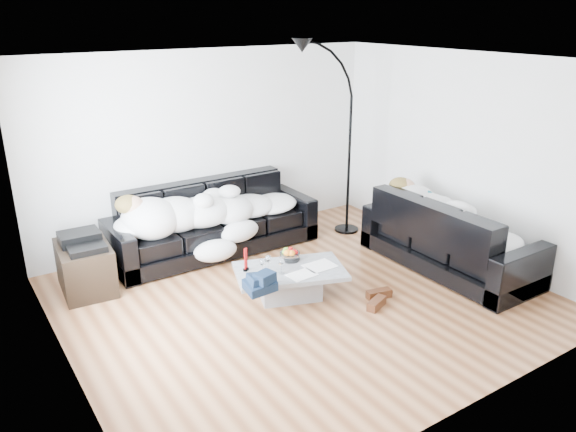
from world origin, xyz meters
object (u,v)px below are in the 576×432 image
sofa_right (450,234)px  wine_glass_c (281,266)px  shoes (378,298)px  coffee_table (290,283)px  av_cabinet (85,268)px  wine_glass_b (263,267)px  candle_right (247,259)px  sleeper_right (452,219)px  stereo (82,240)px  fruit_bowl (290,254)px  wine_glass_a (268,263)px  sleeper_back (214,206)px  candle_left (245,260)px  sofa_back (213,219)px  floor_lamp (349,151)px

sofa_right → wine_glass_c: bearing=80.1°
shoes → wine_glass_c: bearing=135.0°
coffee_table → av_cabinet: size_ratio=1.49×
wine_glass_b → shoes: bearing=-33.4°
shoes → candle_right: bearing=131.6°
sleeper_right → stereo: sleeper_right is taller
coffee_table → sofa_right: bearing=-11.7°
sofa_right → fruit_bowl: (-1.96, 0.64, -0.03)m
coffee_table → wine_glass_a: (-0.22, 0.09, 0.27)m
sleeper_back → wine_glass_a: 1.54m
wine_glass_a → candle_left: bearing=147.7°
fruit_bowl → wine_glass_c: bearing=-138.1°
sleeper_back → candle_left: (-0.32, -1.38, -0.17)m
sofa_right → sleeper_back: sofa_right is taller
candle_left → sofa_right: bearing=-14.7°
wine_glass_a → wine_glass_c: bearing=-58.3°
wine_glass_b → stereo: size_ratio=0.42×
sofa_back → shoes: sofa_back is taller
wine_glass_b → wine_glass_c: size_ratio=1.01×
fruit_bowl → candle_left: candle_left is taller
sleeper_back → candle_right: 1.41m
floor_lamp → sleeper_right: bearing=-73.3°
coffee_table → fruit_bowl: fruit_bowl is taller
av_cabinet → stereo: 0.34m
sleeper_right → fruit_bowl: 2.07m
shoes → floor_lamp: 2.47m
wine_glass_a → candle_left: candle_left is taller
stereo → fruit_bowl: bearing=-29.8°
candle_right → wine_glass_b: bearing=-66.1°
sleeper_back → coffee_table: sleeper_back is taller
sleeper_right → wine_glass_a: 2.39m
wine_glass_c → shoes: size_ratio=0.38×
fruit_bowl → shoes: size_ratio=0.48×
sleeper_right → av_cabinet: (-3.96, 1.88, -0.38)m
sofa_right → floor_lamp: bearing=9.0°
coffee_table → fruit_bowl: size_ratio=5.15×
wine_glass_b → wine_glass_a: bearing=23.0°
coffee_table → floor_lamp: floor_lamp is taller
wine_glass_b → coffee_table: bearing=-9.3°
wine_glass_c → av_cabinet: av_cabinet is taller
wine_glass_c → candle_right: candle_right is taller
wine_glass_c → floor_lamp: (1.97, 1.29, 0.76)m
fruit_bowl → wine_glass_b: 0.49m
sofa_back → sleeper_right: sofa_back is taller
wine_glass_c → sleeper_right: bearing=-9.9°
sleeper_right → candle_right: bearing=74.8°
candle_right → av_cabinet: 1.90m
coffee_table → wine_glass_c: wine_glass_c is taller
wine_glass_c → av_cabinet: (-1.72, 1.49, -0.17)m
sleeper_right → stereo: 4.38m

